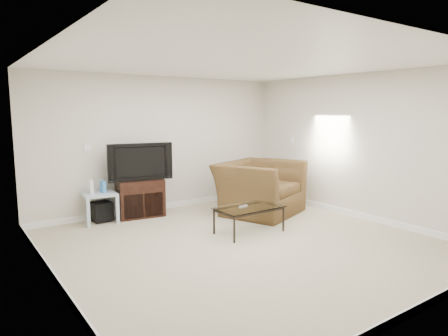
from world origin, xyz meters
TOP-DOWN VIEW (x-y plane):
  - floor at (0.00, 0.00)m, footprint 5.00×5.00m
  - ceiling at (0.00, 0.00)m, footprint 5.00×5.00m
  - wall_back at (0.00, 2.50)m, footprint 5.00×0.02m
  - wall_left at (-2.50, 0.00)m, footprint 0.02×5.00m
  - wall_right at (2.50, 0.00)m, footprint 0.02×5.00m
  - plate_back at (-1.40, 2.49)m, footprint 0.12×0.02m
  - plate_right_switch at (2.49, 1.60)m, footprint 0.02×0.09m
  - plate_right_outlet at (2.49, 1.30)m, footprint 0.02×0.08m
  - tv_stand at (-0.59, 2.28)m, footprint 0.86×0.66m
  - dvd_player at (-0.59, 2.24)m, footprint 0.49×0.37m
  - television at (-0.59, 2.25)m, footprint 1.07×0.36m
  - side_table at (-1.30, 2.28)m, footprint 0.56×0.56m
  - subwoofer at (-1.27, 2.30)m, footprint 0.34×0.34m
  - game_console at (-1.43, 2.27)m, footprint 0.08×0.17m
  - game_case at (-1.24, 2.25)m, footprint 0.06×0.15m
  - recliner at (1.30, 1.20)m, footprint 1.69×1.40m
  - coffee_table at (0.38, 0.36)m, footprint 1.03×0.59m
  - remote at (0.32, 0.43)m, footprint 0.17×0.07m

SIDE VIEW (x-z plane):
  - floor at x=0.00m, z-range 0.00..0.00m
  - subwoofer at x=-1.27m, z-range 0.02..0.34m
  - coffee_table at x=0.38m, z-range 0.00..0.40m
  - side_table at x=-1.30m, z-range 0.00..0.50m
  - plate_right_outlet at x=2.49m, z-range 0.24..0.36m
  - tv_stand at x=-0.59m, z-range 0.00..0.66m
  - remote at x=0.32m, z-range 0.40..0.42m
  - dvd_player at x=-0.59m, z-range 0.52..0.58m
  - game_case at x=-1.24m, z-range 0.50..0.70m
  - game_console at x=-1.43m, z-range 0.50..0.73m
  - recliner at x=1.30m, z-range 0.00..1.27m
  - television at x=-0.59m, z-range 0.66..1.31m
  - wall_back at x=0.00m, z-range 0.00..2.50m
  - wall_left at x=-2.50m, z-range 0.00..2.50m
  - wall_right at x=2.50m, z-range 0.00..2.50m
  - plate_back at x=-1.40m, z-range 1.19..1.31m
  - plate_right_switch at x=2.49m, z-range 1.19..1.31m
  - ceiling at x=0.00m, z-range 2.50..2.50m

